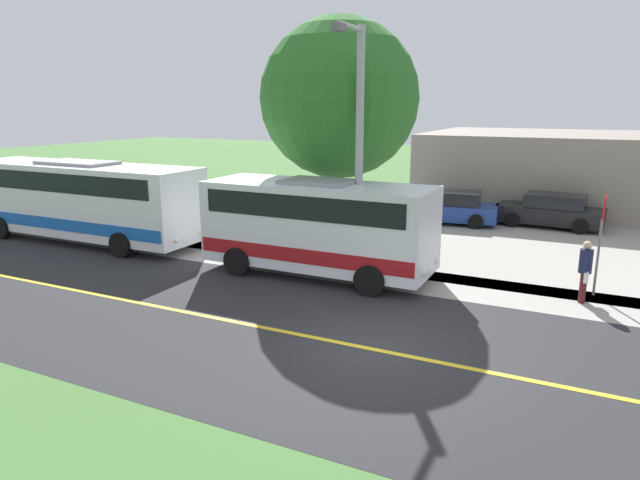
{
  "coord_description": "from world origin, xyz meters",
  "views": [
    {
      "loc": [
        10.8,
        3.99,
        5.28
      ],
      "look_at": [
        -3.5,
        -2.96,
        1.4
      ],
      "focal_mm": 31.51,
      "sensor_mm": 36.0,
      "label": 1
    }
  ],
  "objects_px": {
    "parked_car_far": "(551,211)",
    "commercial_building": "(617,172)",
    "shuttle_bus_front": "(318,223)",
    "transit_bus_rear": "(81,197)",
    "parked_car_near": "(448,208)",
    "stop_sign": "(602,228)",
    "tree_curbside": "(339,99)",
    "street_light_pole": "(358,143)",
    "pedestrian_with_bags": "(585,270)"
  },
  "relations": [
    {
      "from": "parked_car_far",
      "to": "commercial_building",
      "type": "bearing_deg",
      "value": 157.24
    },
    {
      "from": "shuttle_bus_front",
      "to": "transit_bus_rear",
      "type": "height_order",
      "value": "transit_bus_rear"
    },
    {
      "from": "parked_car_far",
      "to": "commercial_building",
      "type": "distance_m",
      "value": 6.72
    },
    {
      "from": "shuttle_bus_front",
      "to": "parked_car_near",
      "type": "relative_size",
      "value": 1.6
    },
    {
      "from": "transit_bus_rear",
      "to": "stop_sign",
      "type": "bearing_deg",
      "value": 94.82
    },
    {
      "from": "tree_curbside",
      "to": "street_light_pole",
      "type": "bearing_deg",
      "value": 34.55
    },
    {
      "from": "shuttle_bus_front",
      "to": "tree_curbside",
      "type": "distance_m",
      "value": 4.77
    },
    {
      "from": "parked_car_far",
      "to": "pedestrian_with_bags",
      "type": "bearing_deg",
      "value": 8.89
    },
    {
      "from": "shuttle_bus_front",
      "to": "stop_sign",
      "type": "height_order",
      "value": "shuttle_bus_front"
    },
    {
      "from": "pedestrian_with_bags",
      "to": "stop_sign",
      "type": "xyz_separation_m",
      "value": [
        -0.7,
        0.3,
        1.05
      ]
    },
    {
      "from": "shuttle_bus_front",
      "to": "parked_car_far",
      "type": "relative_size",
      "value": 1.6
    },
    {
      "from": "shuttle_bus_front",
      "to": "pedestrian_with_bags",
      "type": "bearing_deg",
      "value": 96.37
    },
    {
      "from": "stop_sign",
      "to": "parked_car_near",
      "type": "height_order",
      "value": "stop_sign"
    },
    {
      "from": "street_light_pole",
      "to": "shuttle_bus_front",
      "type": "bearing_deg",
      "value": -74.38
    },
    {
      "from": "parked_car_far",
      "to": "parked_car_near",
      "type": "bearing_deg",
      "value": -75.28
    },
    {
      "from": "pedestrian_with_bags",
      "to": "tree_curbside",
      "type": "relative_size",
      "value": 0.21
    },
    {
      "from": "pedestrian_with_bags",
      "to": "street_light_pole",
      "type": "relative_size",
      "value": 0.23
    },
    {
      "from": "commercial_building",
      "to": "transit_bus_rear",
      "type": "bearing_deg",
      "value": -48.35
    },
    {
      "from": "transit_bus_rear",
      "to": "tree_curbside",
      "type": "bearing_deg",
      "value": 106.26
    },
    {
      "from": "parked_car_far",
      "to": "tree_curbside",
      "type": "xyz_separation_m",
      "value": [
        7.9,
        -6.65,
        4.74
      ]
    },
    {
      "from": "transit_bus_rear",
      "to": "tree_curbside",
      "type": "height_order",
      "value": "tree_curbside"
    },
    {
      "from": "pedestrian_with_bags",
      "to": "parked_car_near",
      "type": "relative_size",
      "value": 0.37
    },
    {
      "from": "commercial_building",
      "to": "tree_curbside",
      "type": "bearing_deg",
      "value": -33.34
    },
    {
      "from": "street_light_pole",
      "to": "parked_car_far",
      "type": "xyz_separation_m",
      "value": [
        -10.43,
        4.91,
        -3.45
      ]
    },
    {
      "from": "transit_bus_rear",
      "to": "pedestrian_with_bags",
      "type": "xyz_separation_m",
      "value": [
        -0.83,
        17.92,
        -0.8
      ]
    },
    {
      "from": "transit_bus_rear",
      "to": "parked_car_far",
      "type": "bearing_deg",
      "value": 123.26
    },
    {
      "from": "shuttle_bus_front",
      "to": "pedestrian_with_bags",
      "type": "xyz_separation_m",
      "value": [
        -0.85,
        7.62,
        -0.74
      ]
    },
    {
      "from": "parked_car_near",
      "to": "street_light_pole",
      "type": "bearing_deg",
      "value": -4.14
    },
    {
      "from": "shuttle_bus_front",
      "to": "transit_bus_rear",
      "type": "xyz_separation_m",
      "value": [
        -0.02,
        -10.3,
        0.06
      ]
    },
    {
      "from": "pedestrian_with_bags",
      "to": "shuttle_bus_front",
      "type": "bearing_deg",
      "value": -83.63
    },
    {
      "from": "shuttle_bus_front",
      "to": "stop_sign",
      "type": "distance_m",
      "value": 8.07
    },
    {
      "from": "stop_sign",
      "to": "shuttle_bus_front",
      "type": "bearing_deg",
      "value": -78.89
    },
    {
      "from": "transit_bus_rear",
      "to": "street_light_pole",
      "type": "bearing_deg",
      "value": 91.52
    },
    {
      "from": "street_light_pole",
      "to": "parked_car_near",
      "type": "bearing_deg",
      "value": 175.86
    },
    {
      "from": "tree_curbside",
      "to": "stop_sign",
      "type": "bearing_deg",
      "value": 81.3
    },
    {
      "from": "tree_curbside",
      "to": "parked_car_near",
      "type": "bearing_deg",
      "value": 160.41
    },
    {
      "from": "transit_bus_rear",
      "to": "pedestrian_with_bags",
      "type": "relative_size",
      "value": 6.12
    },
    {
      "from": "parked_car_near",
      "to": "transit_bus_rear",
      "type": "bearing_deg",
      "value": -51.58
    },
    {
      "from": "pedestrian_with_bags",
      "to": "commercial_building",
      "type": "xyz_separation_m",
      "value": [
        -16.0,
        1.01,
        0.97
      ]
    },
    {
      "from": "street_light_pole",
      "to": "tree_curbside",
      "type": "xyz_separation_m",
      "value": [
        -2.53,
        -1.74,
        1.29
      ]
    },
    {
      "from": "shuttle_bus_front",
      "to": "commercial_building",
      "type": "bearing_deg",
      "value": 152.9
    },
    {
      "from": "transit_bus_rear",
      "to": "street_light_pole",
      "type": "xyz_separation_m",
      "value": [
        -0.3,
        11.46,
        2.42
      ]
    },
    {
      "from": "street_light_pole",
      "to": "commercial_building",
      "type": "height_order",
      "value": "street_light_pole"
    },
    {
      "from": "stop_sign",
      "to": "commercial_building",
      "type": "distance_m",
      "value": 15.32
    },
    {
      "from": "street_light_pole",
      "to": "commercial_building",
      "type": "bearing_deg",
      "value": 155.69
    },
    {
      "from": "stop_sign",
      "to": "commercial_building",
      "type": "xyz_separation_m",
      "value": [
        -15.3,
        0.71,
        -0.07
      ]
    },
    {
      "from": "parked_car_near",
      "to": "parked_car_far",
      "type": "height_order",
      "value": "same"
    },
    {
      "from": "pedestrian_with_bags",
      "to": "parked_car_near",
      "type": "bearing_deg",
      "value": -146.66
    },
    {
      "from": "stop_sign",
      "to": "parked_car_far",
      "type": "distance_m",
      "value": 9.47
    },
    {
      "from": "stop_sign",
      "to": "parked_car_far",
      "type": "height_order",
      "value": "stop_sign"
    }
  ]
}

